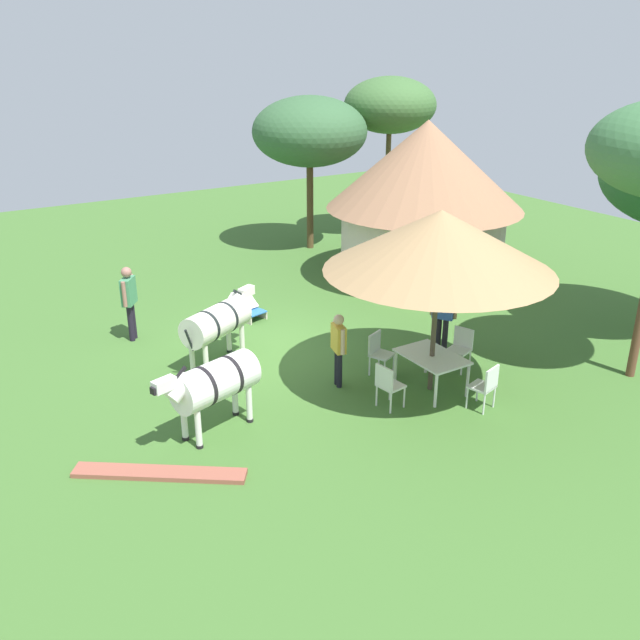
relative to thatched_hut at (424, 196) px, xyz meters
name	(u,v)px	position (x,y,z in m)	size (l,w,h in m)	color
ground_plane	(268,350)	(2.15, -6.23, -2.47)	(36.00, 36.00, 0.00)	#3D672B
thatched_hut	(424,196)	(0.00, 0.00, 0.00)	(5.58, 5.58, 4.55)	beige
shade_umbrella	(440,241)	(5.54, -4.34, 0.60)	(4.35, 4.35, 3.65)	#4B3E30
patio_dining_table	(432,359)	(5.54, -4.34, -1.81)	(1.37, 0.94, 0.74)	silver
patio_chair_west_end	(486,385)	(6.71, -4.01, -1.95)	(0.52, 0.54, 0.90)	silver
patio_chair_near_lawn	(461,346)	(5.14, -3.19, -1.95)	(0.55, 0.54, 0.90)	silver
patio_chair_east_end	(379,351)	(4.42, -4.81, -1.95)	(0.56, 0.57, 0.90)	silver
patio_chair_near_hut	(388,383)	(5.70, -5.54, -1.95)	(0.49, 0.47, 0.90)	silver
guest_beside_umbrella	(339,344)	(4.44, -5.82, -1.54)	(0.54, 0.29, 1.55)	black
guest_behind_table	(443,311)	(4.36, -3.02, -1.44)	(0.54, 0.42, 1.71)	black
standing_watcher	(129,297)	(-0.06, -8.62, -1.40)	(0.53, 0.46, 1.77)	black
striped_lounge_chair	(249,309)	(0.21, -5.72, -2.21)	(0.90, 0.72, 0.66)	#2D69B7
zebra_nearest_camera	(218,322)	(2.22, -7.43, -1.49)	(1.36, 2.10, 1.52)	silver
zebra_by_umbrella	(213,383)	(4.77, -8.65, -1.49)	(1.11, 2.16, 1.51)	silver
acacia_tree_far_lawn	(390,106)	(-4.45, 2.09, 2.06)	(3.13, 3.13, 5.48)	brown
acacia_tree_behind_hut	(310,132)	(-4.54, -1.05, 1.38)	(3.71, 3.71, 4.97)	#4F3A22
brick_patio_kerb	(160,473)	(5.52, -9.97, -2.43)	(2.80, 0.36, 0.08)	#96503F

